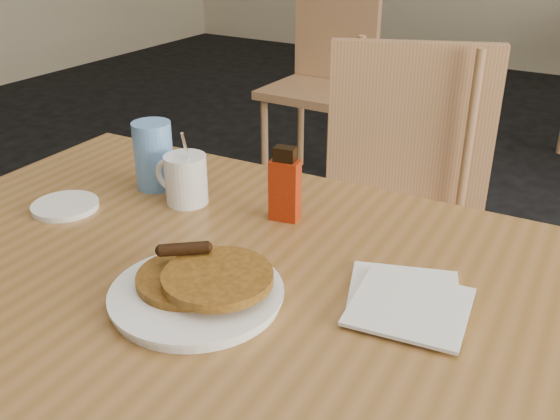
# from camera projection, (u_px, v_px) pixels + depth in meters

# --- Properties ---
(main_table) EXTENTS (1.38, 0.96, 0.75)m
(main_table) POSITION_uv_depth(u_px,v_px,m) (220.00, 285.00, 1.08)
(main_table) COLOR olive
(main_table) RESTS_ON floor
(chair_main_far) EXTENTS (0.58, 0.59, 0.99)m
(chair_main_far) POSITION_uv_depth(u_px,v_px,m) (391.00, 197.00, 1.69)
(chair_main_far) COLOR #AD8251
(chair_main_far) RESTS_ON floor
(chair_wall_extra) EXTENTS (0.46, 0.46, 1.00)m
(chair_wall_extra) POSITION_uv_depth(u_px,v_px,m) (326.00, 64.00, 3.08)
(chair_wall_extra) COLOR #AD8251
(chair_wall_extra) RESTS_ON floor
(pancake_plate) EXTENTS (0.27, 0.27, 0.07)m
(pancake_plate) POSITION_uv_depth(u_px,v_px,m) (199.00, 288.00, 0.96)
(pancake_plate) COLOR white
(pancake_plate) RESTS_ON main_table
(coffee_mug) EXTENTS (0.12, 0.09, 0.16)m
(coffee_mug) POSITION_uv_depth(u_px,v_px,m) (185.00, 178.00, 1.26)
(coffee_mug) COLOR white
(coffee_mug) RESTS_ON main_table
(syrup_bottle) EXTENTS (0.06, 0.05, 0.15)m
(syrup_bottle) POSITION_uv_depth(u_px,v_px,m) (285.00, 186.00, 1.19)
(syrup_bottle) COLOR maroon
(syrup_bottle) RESTS_ON main_table
(napkin_stack) EXTENTS (0.22, 0.24, 0.01)m
(napkin_stack) POSITION_uv_depth(u_px,v_px,m) (407.00, 301.00, 0.95)
(napkin_stack) COLOR white
(napkin_stack) RESTS_ON main_table
(blue_tumbler) EXTENTS (0.10, 0.10, 0.15)m
(blue_tumbler) POSITION_uv_depth(u_px,v_px,m) (154.00, 155.00, 1.32)
(blue_tumbler) COLOR #609AE2
(blue_tumbler) RESTS_ON main_table
(side_saucer) EXTENTS (0.16, 0.16, 0.01)m
(side_saucer) POSITION_uv_depth(u_px,v_px,m) (65.00, 206.00, 1.25)
(side_saucer) COLOR white
(side_saucer) RESTS_ON main_table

